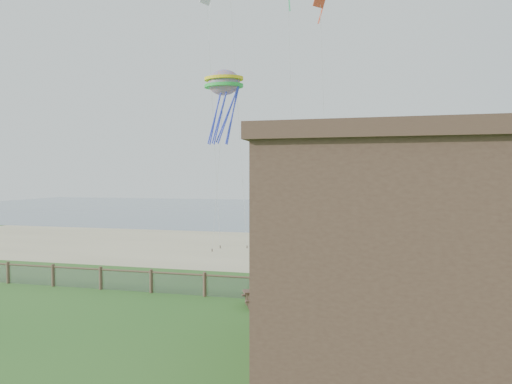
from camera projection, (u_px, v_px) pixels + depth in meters
ground at (151, 336)px, 17.58m from camera, size 160.00×160.00×0.00m
sand_beach at (270, 248)px, 38.93m from camera, size 72.00×20.00×0.02m
ocean at (321, 211)px, 81.64m from camera, size 160.00×68.00×0.02m
chainlink_fence at (205, 286)px, 23.38m from camera, size 36.20×0.20×1.25m
motel_deck at (486, 316)px, 19.33m from camera, size 15.00×2.00×0.50m
picnic_table at (262, 298)px, 21.64m from camera, size 2.18×1.96×0.75m
octopus_kite at (224, 104)px, 33.48m from camera, size 3.30×2.63×6.05m
kite_white at (207, 10)px, 34.30m from camera, size 2.37×1.95×3.32m
kite_red at (320, 5)px, 32.02m from camera, size 1.90×1.87×2.13m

